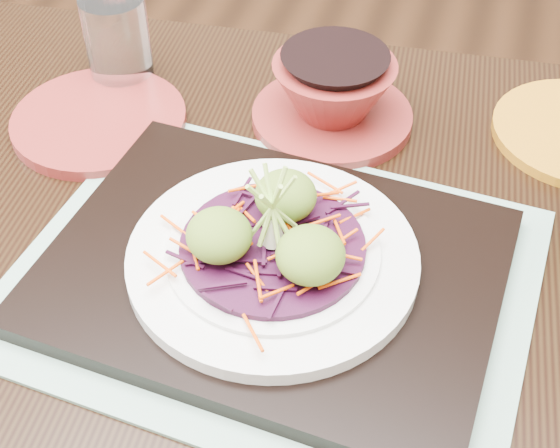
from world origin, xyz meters
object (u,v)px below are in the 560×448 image
(terracotta_side_plate, at_px, (99,120))
(terracotta_bowl_set, at_px, (333,97))
(white_plate, at_px, (273,257))
(water_glass, at_px, (118,41))
(dining_table, at_px, (235,327))
(serving_tray, at_px, (273,270))

(terracotta_side_plate, relative_size, terracotta_bowl_set, 1.02)
(white_plate, height_order, water_glass, water_glass)
(white_plate, xyz_separation_m, terracotta_bowl_set, (-0.01, 0.22, 0.00))
(dining_table, distance_m, terracotta_side_plate, 0.25)
(terracotta_bowl_set, bearing_deg, serving_tray, -88.63)
(serving_tray, relative_size, water_glass, 3.73)
(dining_table, xyz_separation_m, white_plate, (0.04, -0.01, 0.12))
(terracotta_bowl_set, bearing_deg, water_glass, 177.82)
(terracotta_side_plate, distance_m, terracotta_bowl_set, 0.23)
(terracotta_bowl_set, bearing_deg, white_plate, -88.63)
(serving_tray, bearing_deg, terracotta_bowl_set, 95.86)
(water_glass, bearing_deg, dining_table, -48.01)
(serving_tray, height_order, white_plate, white_plate)
(serving_tray, height_order, terracotta_side_plate, serving_tray)
(dining_table, height_order, white_plate, white_plate)
(serving_tray, distance_m, terracotta_bowl_set, 0.22)
(white_plate, bearing_deg, terracotta_side_plate, 146.84)
(serving_tray, bearing_deg, dining_table, 170.45)
(terracotta_side_plate, bearing_deg, dining_table, -36.54)
(water_glass, height_order, terracotta_bowl_set, water_glass)
(white_plate, distance_m, terracotta_bowl_set, 0.22)
(terracotta_side_plate, bearing_deg, water_glass, 97.92)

